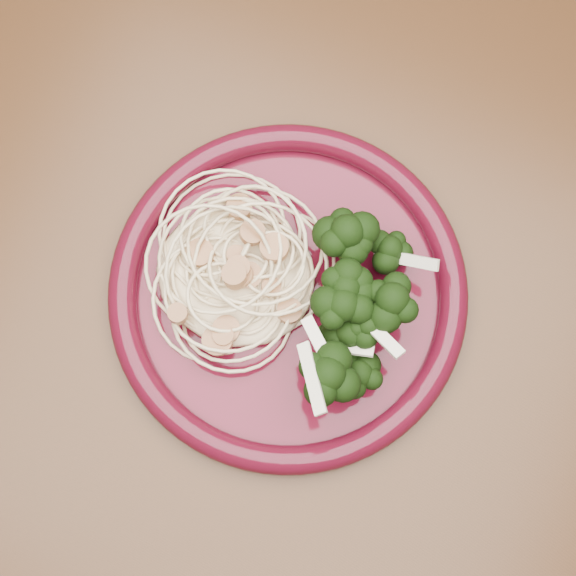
# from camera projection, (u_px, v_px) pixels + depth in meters

# --- Properties ---
(dining_table) EXTENTS (1.20, 0.80, 0.75)m
(dining_table) POSITION_uv_depth(u_px,v_px,m) (389.00, 268.00, 0.69)
(dining_table) COLOR #472814
(dining_table) RESTS_ON ground
(dinner_plate) EXTENTS (0.29, 0.29, 0.02)m
(dinner_plate) POSITION_uv_depth(u_px,v_px,m) (288.00, 292.00, 0.58)
(dinner_plate) COLOR #4C0B1A
(dinner_plate) RESTS_ON dining_table
(spaghetti_pile) EXTENTS (0.13, 0.12, 0.03)m
(spaghetti_pile) POSITION_uv_depth(u_px,v_px,m) (234.00, 273.00, 0.57)
(spaghetti_pile) COLOR beige
(spaghetti_pile) RESTS_ON dinner_plate
(scallop_cluster) EXTENTS (0.12, 0.12, 0.03)m
(scallop_cluster) POSITION_uv_depth(u_px,v_px,m) (231.00, 261.00, 0.54)
(scallop_cluster) COLOR #B37B4C
(scallop_cluster) RESTS_ON spaghetti_pile
(broccoli_pile) EXTENTS (0.09, 0.14, 0.04)m
(broccoli_pile) POSITION_uv_depth(u_px,v_px,m) (355.00, 305.00, 0.55)
(broccoli_pile) COLOR black
(broccoli_pile) RESTS_ON dinner_plate
(onion_garnish) EXTENTS (0.07, 0.09, 0.04)m
(onion_garnish) POSITION_uv_depth(u_px,v_px,m) (359.00, 295.00, 0.53)
(onion_garnish) COLOR #F3EBCE
(onion_garnish) RESTS_ON broccoli_pile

